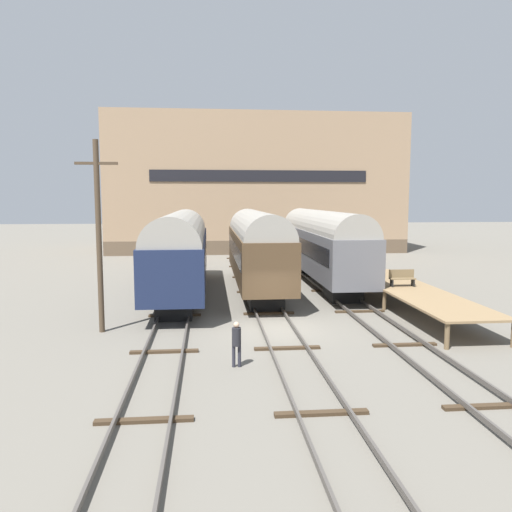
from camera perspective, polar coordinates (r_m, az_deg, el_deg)
ground_plane at (r=22.76m, az=2.40°, el=-8.39°), size 200.00×200.00×0.00m
track_left at (r=22.59m, az=-9.77°, el=-8.22°), size 2.60×60.00×0.26m
track_middle at (r=22.72m, az=2.40°, el=-8.04°), size 2.60×60.00×0.26m
track_right at (r=23.82m, az=13.92°, el=-7.55°), size 2.60×60.00×0.26m
train_car_grey at (r=34.71m, az=7.55°, el=1.60°), size 2.87×17.29×5.08m
train_car_brown at (r=31.65m, az=0.08°, el=1.18°), size 2.91×15.42×5.11m
train_car_navy at (r=30.57m, az=-8.66°, el=0.85°), size 3.10×16.98×5.09m
station_platform at (r=27.80m, az=17.16°, el=-3.71°), size 3.05×14.38×1.14m
bench at (r=28.22m, az=16.35°, el=-2.36°), size 1.40×0.40×0.91m
person_worker at (r=17.64m, az=-2.24°, el=-9.57°), size 0.32×0.32×1.62m
utility_pole at (r=22.68m, az=-17.53°, el=2.42°), size 1.80×0.24×8.38m
warehouse_building at (r=58.92m, az=-0.22°, el=8.12°), size 32.38×12.91×14.99m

